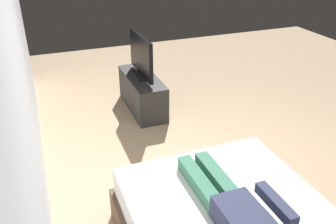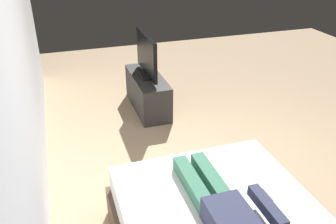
{
  "view_description": "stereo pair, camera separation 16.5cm",
  "coord_description": "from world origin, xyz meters",
  "px_view_note": "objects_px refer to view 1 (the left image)",
  "views": [
    {
      "loc": [
        -2.52,
        1.53,
        2.38
      ],
      "look_at": [
        0.47,
        0.38,
        0.69
      ],
      "focal_mm": 38.11,
      "sensor_mm": 36.0,
      "label": 1
    },
    {
      "loc": [
        -2.58,
        1.38,
        2.38
      ],
      "look_at": [
        0.47,
        0.38,
        0.69
      ],
      "focal_mm": 38.11,
      "sensor_mm": 36.0,
      "label": 2
    }
  ],
  "objects_px": {
    "person": "(237,212)",
    "tv": "(141,57)",
    "remote": "(271,192)",
    "tv_stand": "(142,93)"
  },
  "relations": [
    {
      "from": "person",
      "to": "tv",
      "type": "bearing_deg",
      "value": -4.06
    },
    {
      "from": "person",
      "to": "remote",
      "type": "bearing_deg",
      "value": -69.53
    },
    {
      "from": "tv_stand",
      "to": "remote",
      "type": "bearing_deg",
      "value": -175.82
    },
    {
      "from": "person",
      "to": "tv_stand",
      "type": "height_order",
      "value": "person"
    },
    {
      "from": "person",
      "to": "tv_stand",
      "type": "relative_size",
      "value": 1.15
    },
    {
      "from": "tv_stand",
      "to": "tv",
      "type": "xyz_separation_m",
      "value": [
        -0.0,
        -0.0,
        0.53
      ]
    },
    {
      "from": "remote",
      "to": "tv",
      "type": "relative_size",
      "value": 0.17
    },
    {
      "from": "remote",
      "to": "tv_stand",
      "type": "bearing_deg",
      "value": 4.18
    },
    {
      "from": "remote",
      "to": "tv_stand",
      "type": "distance_m",
      "value": 2.76
    },
    {
      "from": "person",
      "to": "tv_stand",
      "type": "xyz_separation_m",
      "value": [
        2.89,
        -0.2,
        -0.37
      ]
    }
  ]
}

